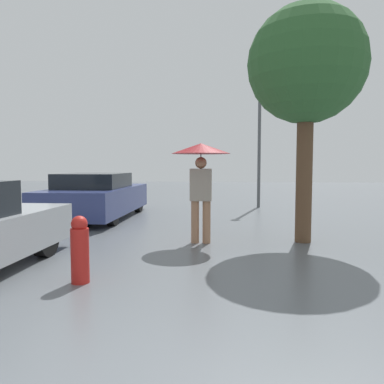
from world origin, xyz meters
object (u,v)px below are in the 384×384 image
(pedestrian, at_px, (201,163))
(parked_car_farthest, at_px, (96,197))
(fire_hydrant, at_px, (80,250))
(street_lamp, at_px, (259,123))
(tree, at_px, (306,67))

(pedestrian, distance_m, parked_car_farthest, 4.38)
(parked_car_farthest, relative_size, fire_hydrant, 5.11)
(pedestrian, height_order, street_lamp, street_lamp)
(parked_car_farthest, distance_m, fire_hydrant, 5.76)
(parked_car_farthest, bearing_deg, tree, -29.10)
(parked_car_farthest, height_order, fire_hydrant, parked_car_farthest)
(tree, bearing_deg, pedestrian, -172.15)
(tree, height_order, street_lamp, street_lamp)
(tree, bearing_deg, street_lamp, 93.27)
(tree, distance_m, fire_hydrant, 5.07)
(pedestrian, xyz_separation_m, parked_car_farthest, (-3.05, 3.02, -0.89))
(street_lamp, bearing_deg, parked_car_farthest, -146.95)
(parked_car_farthest, distance_m, street_lamp, 5.96)
(pedestrian, height_order, tree, tree)
(fire_hydrant, bearing_deg, pedestrian, 62.02)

